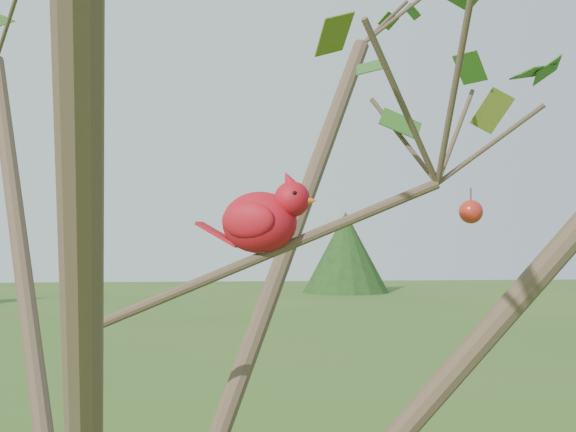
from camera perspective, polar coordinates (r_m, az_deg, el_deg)
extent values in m
sphere|color=#AF2518|center=(1.24, 14.25, 0.33)|extent=(0.04, 0.04, 0.04)
ellipsoid|color=#AA0E1C|center=(1.19, -2.28, -0.51)|extent=(0.16, 0.14, 0.10)
sphere|color=#AA0E1C|center=(1.18, 0.33, 1.34)|extent=(0.08, 0.08, 0.06)
cone|color=#AA0E1C|center=(1.18, 0.10, 2.76)|extent=(0.05, 0.05, 0.04)
cone|color=#D85914|center=(1.17, 1.70, 1.22)|extent=(0.03, 0.03, 0.02)
ellipsoid|color=black|center=(1.17, 1.24, 1.16)|extent=(0.03, 0.03, 0.03)
cube|color=#AA0E1C|center=(1.22, -5.51, -1.46)|extent=(0.08, 0.06, 0.04)
ellipsoid|color=#AA0E1C|center=(1.23, -1.84, -0.43)|extent=(0.09, 0.06, 0.06)
ellipsoid|color=#AA0E1C|center=(1.16, -3.20, -0.31)|extent=(0.09, 0.06, 0.06)
cylinder|color=#443324|center=(31.66, 4.58, -3.10)|extent=(0.49, 0.49, 3.26)
cone|color=#183612|center=(31.66, 4.58, -2.85)|extent=(3.80, 3.80, 3.53)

